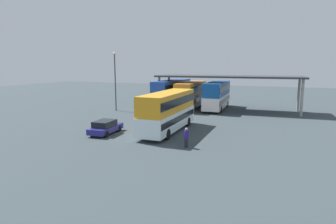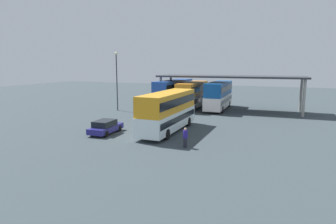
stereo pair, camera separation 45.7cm
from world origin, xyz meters
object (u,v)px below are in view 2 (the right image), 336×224
object	(u,v)px
double_decker_mid_row	(192,94)
lamppost_tall	(117,75)
double_decker_far_right	(219,94)
double_decker_near_canopy	(174,92)
pedestrian_waiting	(185,138)
double_decker_main	(168,110)
parked_hatchback	(105,127)

from	to	relation	value
double_decker_mid_row	lamppost_tall	size ratio (longest dim) A/B	1.18
double_decker_far_right	double_decker_mid_row	bearing A→B (deg)	95.60
double_decker_near_canopy	pedestrian_waiting	xyz separation A→B (m)	(9.23, -21.55, -1.52)
double_decker_far_right	double_decker_main	bearing A→B (deg)	173.05
parked_hatchback	lamppost_tall	size ratio (longest dim) A/B	0.49
lamppost_tall	double_decker_far_right	bearing A→B (deg)	26.12
double_decker_mid_row	pedestrian_waiting	size ratio (longest dim) A/B	6.07
double_decker_near_canopy	double_decker_far_right	world-z (taller)	double_decker_near_canopy
double_decker_mid_row	pedestrian_waiting	xyz separation A→B (m)	(5.81, -20.75, -1.41)
parked_hatchback	lamppost_tall	bearing A→B (deg)	24.96
double_decker_near_canopy	double_decker_mid_row	bearing A→B (deg)	-100.95
double_decker_main	double_decker_far_right	size ratio (longest dim) A/B	1.00
double_decker_near_canopy	double_decker_far_right	xyz separation A→B (m)	(7.44, -0.33, -0.07)
double_decker_main	parked_hatchback	bearing A→B (deg)	121.33
parked_hatchback	double_decker_mid_row	distance (m)	19.45
lamppost_tall	double_decker_main	bearing A→B (deg)	-38.70
double_decker_near_canopy	pedestrian_waiting	size ratio (longest dim) A/B	6.95
double_decker_far_right	pedestrian_waiting	distance (m)	21.34
parked_hatchback	pedestrian_waiting	distance (m)	9.03
lamppost_tall	double_decker_mid_row	bearing A→B (deg)	32.82
double_decker_far_right	parked_hatchback	bearing A→B (deg)	159.11
double_decker_near_canopy	double_decker_far_right	distance (m)	7.44
pedestrian_waiting	double_decker_main	bearing A→B (deg)	24.94
double_decker_mid_row	lamppost_tall	bearing A→B (deg)	121.98
double_decker_far_right	pedestrian_waiting	xyz separation A→B (m)	(1.80, -21.22, -1.45)
double_decker_main	lamppost_tall	bearing A→B (deg)	51.57
parked_hatchback	lamppost_tall	xyz separation A→B (m)	(-6.64, 12.88, 4.65)
parked_hatchback	double_decker_mid_row	xyz separation A→B (m)	(3.07, 19.14, 1.56)
double_decker_main	parked_hatchback	xyz separation A→B (m)	(-5.39, -3.24, -1.53)
parked_hatchback	double_decker_near_canopy	size ratio (longest dim) A/B	0.36
parked_hatchback	lamppost_tall	world-z (taller)	lamppost_tall
double_decker_mid_row	double_decker_far_right	size ratio (longest dim) A/B	1.00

